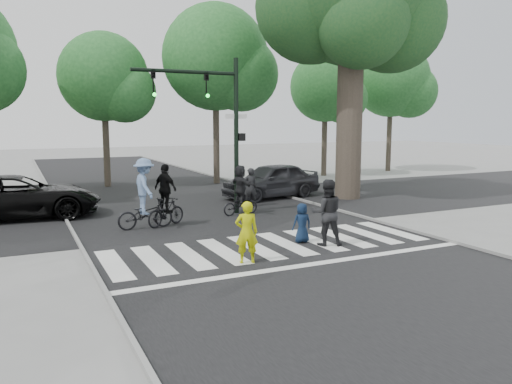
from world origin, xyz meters
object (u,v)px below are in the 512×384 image
at_px(pedestrian_adult, 327,213).
at_px(cyclist_left, 145,198).
at_px(cyclist_mid, 166,201).
at_px(car_grey, 271,180).
at_px(pedestrian_child, 302,223).
at_px(car_suv, 18,197).
at_px(cyclist_right, 240,193).
at_px(pedestrian_woman, 247,232).
at_px(traffic_signal, 216,114).

distance_m(pedestrian_adult, cyclist_left, 6.24).
bearing_deg(cyclist_mid, car_grey, 33.28).
xyz_separation_m(pedestrian_child, pedestrian_adult, (0.47, -0.60, 0.38)).
bearing_deg(car_suv, cyclist_right, -107.15).
distance_m(cyclist_right, car_grey, 4.56).
xyz_separation_m(pedestrian_child, car_grey, (3.28, 8.24, 0.23)).
height_order(cyclist_left, car_grey, cyclist_left).
bearing_deg(pedestrian_adult, pedestrian_child, -27.72).
height_order(pedestrian_woman, pedestrian_adult, pedestrian_adult).
distance_m(cyclist_mid, cyclist_right, 3.28).
xyz_separation_m(traffic_signal, pedestrian_child, (0.67, -5.27, -3.30)).
height_order(pedestrian_child, car_grey, car_grey).
bearing_deg(car_grey, pedestrian_woman, -40.80).
bearing_deg(car_suv, car_grey, -84.28).
bearing_deg(cyclist_left, cyclist_mid, 9.01).
relative_size(pedestrian_child, pedestrian_adult, 0.61).
bearing_deg(cyclist_left, pedestrian_child, -46.78).
bearing_deg(car_suv, traffic_signal, -106.78).
relative_size(cyclist_left, cyclist_mid, 1.11).
height_order(traffic_signal, cyclist_left, traffic_signal).
relative_size(cyclist_mid, car_suv, 0.37).
bearing_deg(car_grey, pedestrian_child, -31.60).
xyz_separation_m(traffic_signal, pedestrian_woman, (-1.74, -6.54, -3.09)).
relative_size(pedestrian_woman, car_grey, 0.33).
distance_m(traffic_signal, cyclist_left, 4.40).
relative_size(pedestrian_adult, car_suv, 0.33).
bearing_deg(pedestrian_child, car_grey, -105.52).
distance_m(cyclist_mid, car_grey, 7.52).
distance_m(cyclist_mid, car_suv, 5.93).
height_order(cyclist_mid, car_suv, cyclist_mid).
relative_size(traffic_signal, pedestrian_woman, 3.71).
height_order(cyclist_left, car_suv, cyclist_left).
bearing_deg(pedestrian_adult, pedestrian_woman, 37.06).
bearing_deg(pedestrian_child, pedestrian_woman, 33.95).
height_order(traffic_signal, cyclist_right, traffic_signal).
bearing_deg(traffic_signal, car_suv, 159.45).
distance_m(traffic_signal, cyclist_mid, 3.98).
xyz_separation_m(pedestrian_child, cyclist_mid, (-3.01, 4.11, 0.29)).
bearing_deg(cyclist_left, traffic_signal, 22.48).
bearing_deg(traffic_signal, cyclist_right, -23.90).
relative_size(cyclist_left, car_grey, 0.49).
distance_m(traffic_signal, car_suv, 8.01).
distance_m(pedestrian_woman, car_suv, 10.51).
distance_m(pedestrian_adult, cyclist_right, 5.51).
bearing_deg(pedestrian_woman, car_grey, -103.84).
bearing_deg(cyclist_right, traffic_signal, 156.10).
bearing_deg(pedestrian_adult, car_suv, -22.45).
xyz_separation_m(pedestrian_child, cyclist_right, (0.18, 4.90, 0.27)).
distance_m(car_suv, car_grey, 10.88).
height_order(pedestrian_child, pedestrian_adult, pedestrian_adult).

